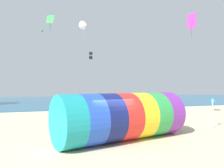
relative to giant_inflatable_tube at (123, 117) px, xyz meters
name	(u,v)px	position (x,y,z in m)	size (l,w,h in m)	color
ground_plane	(110,143)	(-0.92, -0.43, -1.40)	(120.00, 120.00, 0.00)	beige
sea	(58,101)	(-0.92, 37.32, -1.35)	(120.00, 40.00, 0.10)	#236084
giant_inflatable_tube	(123,117)	(0.00, 0.00, 0.00)	(8.50, 4.75, 2.79)	teal
kite_handler	(178,118)	(4.98, 1.62, -0.54)	(0.40, 0.30, 1.67)	#383D56
kite_green_diamond	(50,20)	(-3.99, 4.67, 6.77)	(0.64, 0.56, 1.27)	green
kite_black_box	(91,56)	(0.85, 12.42, 5.37)	(0.41, 0.41, 0.85)	black
kite_magenta_diamond	(192,21)	(9.20, 5.36, 8.12)	(0.28, 0.96, 2.39)	#D1339E
kite_green_parafoil	(42,31)	(-4.49, 14.48, 8.30)	(0.33, 0.69, 0.33)	green
kite_white_delta	(85,25)	(0.12, 12.42, 8.85)	(1.23, 1.34, 1.86)	white
bystander_near_water	(150,110)	(5.90, 7.55, -0.58)	(0.42, 0.37, 1.61)	black
bystander_mid_beach	(174,105)	(11.00, 10.99, -0.53)	(0.38, 0.42, 1.69)	#726651
bystander_far_left	(151,107)	(7.53, 10.52, -0.63)	(0.41, 0.41, 1.53)	#726651
beach_flag	(215,102)	(8.04, 1.27, 0.60)	(0.47, 0.36, 2.25)	silver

